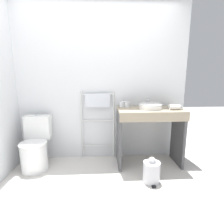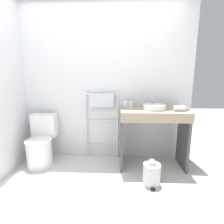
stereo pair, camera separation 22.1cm
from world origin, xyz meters
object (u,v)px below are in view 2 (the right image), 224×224
Objects in this scene: toilet at (41,145)px; cup_near_wall at (126,104)px; cup_near_edge at (131,105)px; trash_bin at (152,173)px; hair_dryer at (180,108)px; towel_radiator at (102,109)px; sink_basin at (154,107)px.

cup_near_wall is (1.34, 0.21, 0.62)m from toilet.
cup_near_edge is 0.26× the size of trash_bin.
toilet is at bearing -172.36° from cup_near_edge.
hair_dryer is at bearing -1.46° from toilet.
toilet is 0.69× the size of towel_radiator.
towel_radiator is 1.25m from trash_bin.
trash_bin is at bearing -136.36° from hair_dryer.
cup_near_edge reaches higher than hair_dryer.
hair_dryer is at bearing -14.00° from sink_basin.
toilet is 1.74m from trash_bin.
hair_dryer is 0.99m from trash_bin.
toilet is 2.19m from hair_dryer.
towel_radiator is at bearing 170.10° from cup_near_wall.
sink_basin is 0.45m from cup_near_wall.
sink_basin is 0.94m from trash_bin.
cup_near_wall is 0.80m from hair_dryer.
trash_bin is (-0.43, -0.41, -0.79)m from hair_dryer.
cup_near_edge is (1.42, 0.19, 0.62)m from toilet.
trash_bin is (0.25, -0.66, -0.79)m from cup_near_edge.
trash_bin is at bearing -69.58° from cup_near_edge.
hair_dryer is at bearing -19.72° from cup_near_edge.
towel_radiator is 12.44× the size of cup_near_wall.
sink_basin is at bearing -23.81° from cup_near_wall.
cup_near_edge reaches higher than toilet.
cup_near_edge reaches higher than trash_bin.
towel_radiator is at bearing 133.64° from trash_bin.
trash_bin is (-0.09, -0.50, -0.79)m from sink_basin.
toilet is at bearing -163.34° from towel_radiator.
toilet is at bearing -178.93° from sink_basin.
towel_radiator is at bearing 163.70° from hair_dryer.
towel_radiator is 3.39× the size of sink_basin.
towel_radiator is at bearing 16.66° from toilet.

